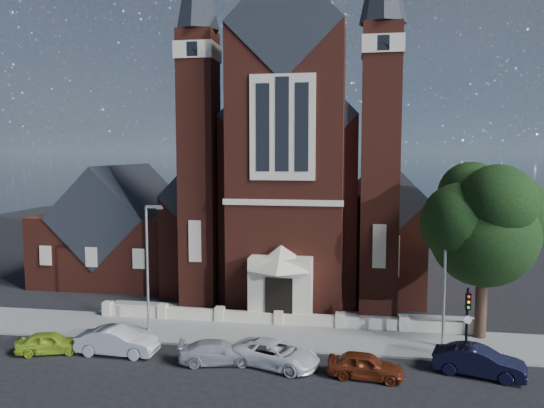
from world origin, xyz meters
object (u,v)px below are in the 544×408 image
at_px(parish_hall, 124,233).
at_px(traffic_signal, 467,314).
at_px(car_silver_b, 218,352).
at_px(car_white_suv, 275,354).
at_px(street_lamp_right, 446,271).
at_px(street_tree, 487,227).
at_px(car_lime_van, 50,343).
at_px(church, 304,186).
at_px(car_silver_a, 117,341).
at_px(car_dark_red, 365,365).
at_px(street_lamp_left, 149,261).
at_px(car_navy, 479,361).

distance_m(parish_hall, traffic_signal, 31.20).
relative_size(parish_hall, car_silver_b, 2.91).
distance_m(parish_hall, car_white_suv, 24.90).
bearing_deg(street_lamp_right, street_tree, 34.26).
relative_size(car_lime_van, car_silver_b, 0.86).
xyz_separation_m(street_lamp_right, traffic_signal, (0.91, -1.57, -2.02)).
bearing_deg(car_white_suv, car_silver_b, 110.97).
distance_m(church, traffic_signal, 23.94).
relative_size(parish_hall, street_tree, 1.14).
bearing_deg(car_silver_a, car_dark_red, -92.87).
relative_size(traffic_signal, car_silver_b, 0.95).
xyz_separation_m(street_tree, street_lamp_right, (-2.51, -1.71, -2.36)).
bearing_deg(car_lime_van, street_lamp_right, -97.02).
bearing_deg(parish_hall, car_silver_a, -66.62).
distance_m(parish_hall, car_dark_red, 28.79).
relative_size(street_tree, street_lamp_left, 1.32).
relative_size(street_lamp_right, car_white_suv, 1.67).
relative_size(street_tree, street_lamp_right, 1.32).
height_order(car_silver_a, car_navy, car_silver_a).
bearing_deg(parish_hall, car_navy, -32.94).
xyz_separation_m(street_tree, car_dark_red, (-7.09, -6.56, -6.31)).
distance_m(street_tree, street_lamp_right, 3.84).
xyz_separation_m(parish_hall, car_lime_van, (3.86, -18.32, -3.40)).
bearing_deg(church, car_white_suv, -88.07).
height_order(street_lamp_right, car_lime_van, street_lamp_right).
height_order(car_white_suv, car_dark_red, car_white_suv).
height_order(parish_hall, car_lime_van, parish_hall).
distance_m(parish_hall, car_silver_a, 19.75).
bearing_deg(car_white_suv, car_dark_red, -80.29).
bearing_deg(traffic_signal, street_lamp_right, 120.01).
distance_m(street_lamp_left, car_white_suv, 10.37).
relative_size(church, street_lamp_right, 4.31).
distance_m(car_silver_b, car_white_suv, 3.13).
bearing_deg(street_lamp_left, car_silver_a, -95.28).
bearing_deg(car_silver_a, car_silver_b, -91.93).
height_order(church, traffic_signal, church).
relative_size(street_tree, car_silver_a, 2.33).
xyz_separation_m(car_silver_b, car_dark_red, (7.85, -0.65, 0.04)).
bearing_deg(street_lamp_right, street_lamp_left, 180.00).
distance_m(street_tree, car_white_suv, 14.59).
relative_size(church, car_silver_a, 7.60).
xyz_separation_m(street_lamp_right, car_lime_van, (-22.23, -4.32, -3.98)).
distance_m(church, car_navy, 26.29).
xyz_separation_m(parish_hall, street_tree, (28.60, -12.29, 2.95)).
distance_m(street_tree, traffic_signal, 5.70).
relative_size(parish_hall, street_lamp_left, 1.51).
bearing_deg(parish_hall, car_silver_b, -53.13).
relative_size(street_lamp_right, car_silver_b, 1.93).
bearing_deg(car_lime_van, parish_hall, -6.10).
bearing_deg(street_tree, car_silver_a, -165.00).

